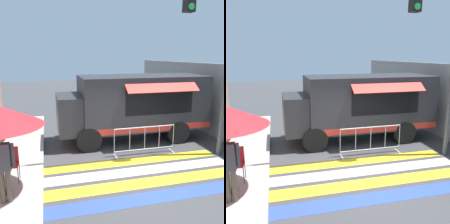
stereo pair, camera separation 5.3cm
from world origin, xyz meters
TOP-DOWN VIEW (x-y plane):
  - ground_plane at (0.00, 0.00)m, footprint 60.00×60.00m
  - concrete_wall_right at (4.60, 3.00)m, footprint 0.20×16.00m
  - crosswalk_painted at (0.00, -0.15)m, footprint 6.40×2.84m
  - food_truck at (0.79, 3.24)m, footprint 6.22×2.68m
  - traffic_signal_pole at (2.45, 0.79)m, footprint 4.83×0.29m
  - folding_chair at (-3.74, 0.32)m, footprint 0.40×0.40m
  - vendor_person at (-3.74, -0.78)m, footprint 0.53×0.23m
  - barricade_front at (0.73, 1.50)m, footprint 2.35×0.44m

SIDE VIEW (x-z plane):
  - ground_plane at x=0.00m, z-range 0.00..0.00m
  - crosswalk_painted at x=0.00m, z-range 0.00..0.01m
  - barricade_front at x=0.73m, z-range 0.00..1.07m
  - folding_chair at x=-3.74m, z-range 0.25..1.21m
  - vendor_person at x=-3.74m, z-range 0.28..2.02m
  - food_truck at x=0.79m, z-range 0.20..2.96m
  - concrete_wall_right at x=4.60m, z-range 0.00..3.24m
  - traffic_signal_pole at x=2.45m, z-range 1.13..7.51m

